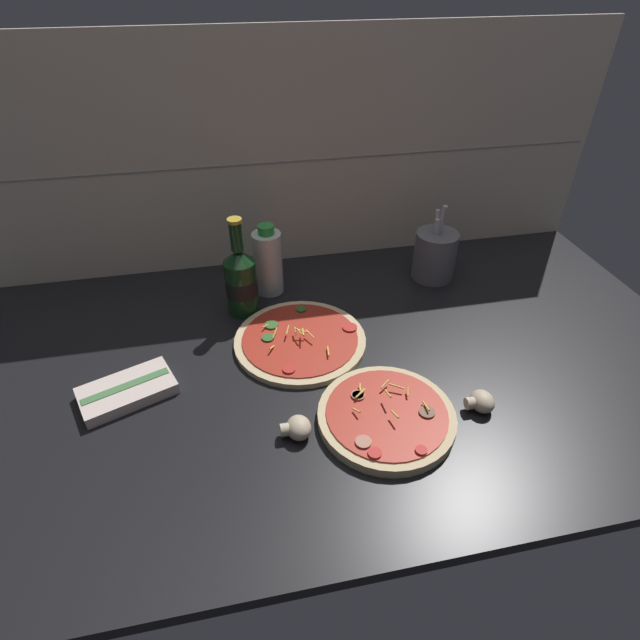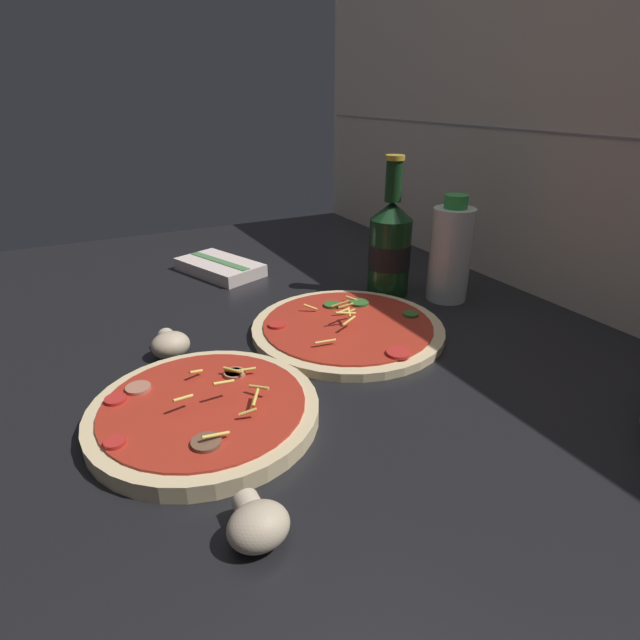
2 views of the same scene
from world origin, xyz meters
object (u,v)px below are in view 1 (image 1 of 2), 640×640
at_px(beer_bottle, 241,280).
at_px(oil_bottle, 268,262).
at_px(pizza_near, 386,416).
at_px(utensil_crock, 435,255).
at_px(dish_towel, 127,391).
at_px(mushroom_right, 481,402).
at_px(mushroom_left, 297,428).
at_px(pizza_far, 300,340).

height_order(beer_bottle, oil_bottle, beer_bottle).
bearing_deg(pizza_near, beer_bottle, 119.65).
relative_size(pizza_near, utensil_crock, 1.27).
relative_size(pizza_near, oil_bottle, 1.40).
bearing_deg(dish_towel, utensil_crock, 21.61).
bearing_deg(utensil_crock, oil_bottle, 177.49).
relative_size(pizza_near, dish_towel, 1.28).
relative_size(mushroom_right, utensil_crock, 0.27).
bearing_deg(oil_bottle, dish_towel, -135.24).
xyz_separation_m(beer_bottle, dish_towel, (-0.25, -0.24, -0.07)).
relative_size(mushroom_left, dish_towel, 0.28).
distance_m(mushroom_left, dish_towel, 0.35).
distance_m(pizza_near, oil_bottle, 0.51).
bearing_deg(pizza_near, mushroom_right, -2.18).
relative_size(pizza_far, mushroom_right, 5.31).
relative_size(pizza_near, pizza_far, 0.88).
distance_m(pizza_near, mushroom_left, 0.17).
relative_size(beer_bottle, mushroom_left, 4.35).
bearing_deg(utensil_crock, pizza_far, -152.25).
relative_size(oil_bottle, utensil_crock, 0.90).
height_order(mushroom_right, utensil_crock, utensil_crock).
distance_m(mushroom_left, utensil_crock, 0.64).
distance_m(oil_bottle, utensil_crock, 0.43).
bearing_deg(pizza_near, utensil_crock, 59.34).
xyz_separation_m(pizza_near, utensil_crock, (0.27, 0.46, 0.05)).
height_order(pizza_far, beer_bottle, beer_bottle).
height_order(oil_bottle, utensil_crock, utensil_crock).
xyz_separation_m(oil_bottle, dish_towel, (-0.32, -0.31, -0.07)).
xyz_separation_m(pizza_near, mushroom_right, (0.18, -0.01, 0.01)).
xyz_separation_m(pizza_far, beer_bottle, (-0.11, 0.15, 0.08)).
height_order(pizza_near, oil_bottle, oil_bottle).
xyz_separation_m(pizza_near, pizza_far, (-0.12, 0.25, -0.00)).
height_order(pizza_far, utensil_crock, utensil_crock).
distance_m(pizza_near, utensil_crock, 0.54).
bearing_deg(mushroom_left, oil_bottle, 88.92).
xyz_separation_m(pizza_near, oil_bottle, (-0.16, 0.48, 0.07)).
bearing_deg(beer_bottle, pizza_near, -60.35).
bearing_deg(oil_bottle, pizza_near, -71.76).
bearing_deg(pizza_far, mushroom_left, -100.80).
xyz_separation_m(pizza_far, mushroom_left, (-0.05, -0.26, 0.01)).
bearing_deg(mushroom_right, utensil_crock, 79.20).
height_order(pizza_near, utensil_crock, utensil_crock).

